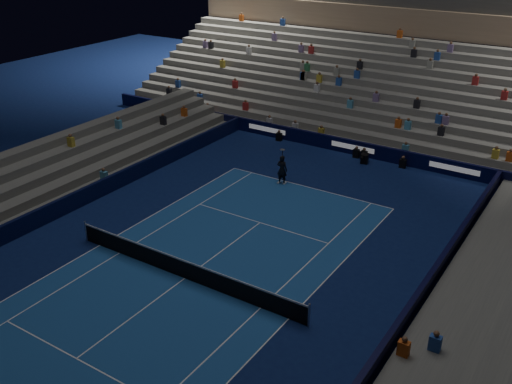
{
  "coord_description": "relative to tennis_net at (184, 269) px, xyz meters",
  "views": [
    {
      "loc": [
        14.91,
        -17.1,
        14.93
      ],
      "look_at": [
        0.0,
        6.0,
        2.0
      ],
      "focal_mm": 40.95,
      "sensor_mm": 36.0,
      "label": 1
    }
  ],
  "objects": [
    {
      "name": "grandstand_west",
      "position": [
        -13.17,
        0.0,
        0.41
      ],
      "size": [
        5.0,
        37.0,
        2.5
      ],
      "color": "#61615C",
      "rests_on": "ground"
    },
    {
      "name": "tennis_player",
      "position": [
        -1.63,
        11.48,
        0.43
      ],
      "size": [
        0.71,
        0.49,
        1.87
      ],
      "primitive_type": "imported",
      "rotation": [
        0.0,
        0.0,
        3.21
      ],
      "color": "black",
      "rests_on": "ground"
    },
    {
      "name": "grandstand_east",
      "position": [
        13.17,
        0.0,
        0.41
      ],
      "size": [
        5.0,
        37.0,
        2.5
      ],
      "color": "#5F5F5B",
      "rests_on": "ground"
    },
    {
      "name": "grandstand_main",
      "position": [
        0.0,
        27.9,
        2.87
      ],
      "size": [
        44.0,
        15.2,
        11.2
      ],
      "color": "slate",
      "rests_on": "ground"
    },
    {
      "name": "sponsor_barrier_west",
      "position": [
        -9.7,
        0.0,
        -0.0
      ],
      "size": [
        0.25,
        37.0,
        1.0
      ],
      "primitive_type": "cube",
      "color": "black",
      "rests_on": "ground"
    },
    {
      "name": "ground",
      "position": [
        0.0,
        0.0,
        -0.5
      ],
      "size": [
        90.0,
        90.0,
        0.0
      ],
      "primitive_type": "plane",
      "color": "#0C1949",
      "rests_on": "ground"
    },
    {
      "name": "sponsor_barrier_east",
      "position": [
        9.7,
        0.0,
        -0.0
      ],
      "size": [
        0.25,
        37.0,
        1.0
      ],
      "primitive_type": "cube",
      "color": "black",
      "rests_on": "ground"
    },
    {
      "name": "sponsor_barrier_far",
      "position": [
        0.0,
        18.5,
        -0.0
      ],
      "size": [
        44.0,
        0.25,
        1.0
      ],
      "primitive_type": "cube",
      "color": "black",
      "rests_on": "ground"
    },
    {
      "name": "tennis_net",
      "position": [
        0.0,
        0.0,
        0.0
      ],
      "size": [
        12.9,
        0.1,
        1.1
      ],
      "color": "#B2B2B7",
      "rests_on": "ground"
    },
    {
      "name": "court_surface",
      "position": [
        0.0,
        0.0,
        -0.5
      ],
      "size": [
        10.97,
        23.77,
        0.01
      ],
      "primitive_type": "cube",
      "color": "#1A4A90",
      "rests_on": "ground"
    },
    {
      "name": "broadcast_camera",
      "position": [
        1.32,
        17.38,
        -0.18
      ],
      "size": [
        0.6,
        1.0,
        0.63
      ],
      "color": "black",
      "rests_on": "ground"
    }
  ]
}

